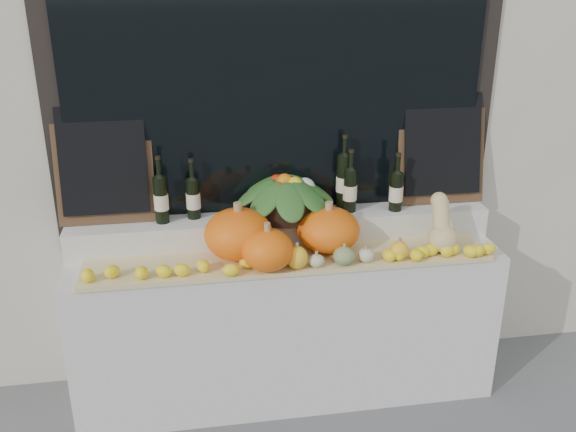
{
  "coord_description": "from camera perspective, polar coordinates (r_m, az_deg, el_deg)",
  "views": [
    {
      "loc": [
        -0.49,
        -1.54,
        2.37
      ],
      "look_at": [
        0.0,
        1.45,
        1.12
      ],
      "focal_mm": 40.0,
      "sensor_mm": 36.0,
      "label": 1
    }
  ],
  "objects": [
    {
      "name": "chalkboard_left",
      "position": [
        3.45,
        -16.1,
        4.55
      ],
      "size": [
        0.5,
        0.15,
        0.61
      ],
      "rotation": [
        -0.2,
        0.0,
        0.0
      ],
      "color": "#4C331E",
      "rests_on": "rear_tier"
    },
    {
      "name": "pumpkin_center",
      "position": [
        3.16,
        -1.83,
        -3.04
      ],
      "size": [
        0.3,
        0.3,
        0.21
      ],
      "primitive_type": "ellipsoid",
      "rotation": [
        0.0,
        0.0,
        -0.2
      ],
      "color": "orange",
      "rests_on": "straw_bedding"
    },
    {
      "name": "rear_tier",
      "position": [
        3.54,
        -0.59,
        -1.02
      ],
      "size": [
        2.3,
        0.25,
        0.16
      ],
      "primitive_type": "cube",
      "color": "silver",
      "rests_on": "display_sill"
    },
    {
      "name": "butternut_squash",
      "position": [
        3.46,
        13.5,
        -1.1
      ],
      "size": [
        0.16,
        0.22,
        0.3
      ],
      "color": "#DABE80",
      "rests_on": "straw_bedding"
    },
    {
      "name": "pumpkin_left",
      "position": [
        3.28,
        -4.42,
        -1.6
      ],
      "size": [
        0.43,
        0.43,
        0.26
      ],
      "primitive_type": "ellipsoid",
      "rotation": [
        0.0,
        0.0,
        -0.25
      ],
      "color": "orange",
      "rests_on": "straw_bedding"
    },
    {
      "name": "pumpkin_right",
      "position": [
        3.36,
        3.61,
        -1.23
      ],
      "size": [
        0.36,
        0.36,
        0.23
      ],
      "primitive_type": "ellipsoid",
      "rotation": [
        0.0,
        0.0,
        0.09
      ],
      "color": "orange",
      "rests_on": "straw_bedding"
    },
    {
      "name": "wine_bottle_tall",
      "position": [
        3.55,
        4.97,
        3.09
      ],
      "size": [
        0.08,
        0.08,
        0.42
      ],
      "color": "black",
      "rests_on": "rear_tier"
    },
    {
      "name": "wine_bottle_far_right",
      "position": [
        3.57,
        9.59,
        2.22
      ],
      "size": [
        0.08,
        0.08,
        0.33
      ],
      "color": "black",
      "rests_on": "rear_tier"
    },
    {
      "name": "wine_bottle_far_left",
      "position": [
        3.42,
        -11.22,
        1.49
      ],
      "size": [
        0.08,
        0.08,
        0.36
      ],
      "color": "black",
      "rests_on": "rear_tier"
    },
    {
      "name": "straw_bedding",
      "position": [
        3.32,
        0.14,
        -3.96
      ],
      "size": [
        2.1,
        0.32,
        0.02
      ],
      "primitive_type": "cube",
      "color": "tan",
      "rests_on": "display_sill"
    },
    {
      "name": "wine_bottle_near_left",
      "position": [
        3.46,
        -8.42,
        1.61
      ],
      "size": [
        0.08,
        0.08,
        0.33
      ],
      "color": "black",
      "rests_on": "rear_tier"
    },
    {
      "name": "wine_bottle_near_right",
      "position": [
        3.52,
        5.54,
        2.35
      ],
      "size": [
        0.08,
        0.08,
        0.35
      ],
      "color": "black",
      "rests_on": "rear_tier"
    },
    {
      "name": "lemon_heap",
      "position": [
        3.21,
        0.46,
        -4.11
      ],
      "size": [
        2.2,
        0.16,
        0.06
      ],
      "primitive_type": null,
      "color": "yellow",
      "rests_on": "straw_bedding"
    },
    {
      "name": "decorative_gourds",
      "position": [
        3.23,
        3.98,
        -3.59
      ],
      "size": [
        0.74,
        0.12,
        0.14
      ],
      "color": "#305A1B",
      "rests_on": "straw_bedding"
    },
    {
      "name": "chalkboard_right",
      "position": [
        3.7,
        13.53,
        5.99
      ],
      "size": [
        0.5,
        0.15,
        0.61
      ],
      "rotation": [
        -0.2,
        0.0,
        0.0
      ],
      "color": "#4C331E",
      "rests_on": "rear_tier"
    },
    {
      "name": "display_sill",
      "position": [
        3.65,
        -0.19,
        -9.47
      ],
      "size": [
        2.3,
        0.55,
        0.88
      ],
      "primitive_type": "cube",
      "color": "silver",
      "rests_on": "ground"
    },
    {
      "name": "produce_bowl",
      "position": [
        3.45,
        -0.28,
        1.92
      ],
      "size": [
        0.58,
        0.58,
        0.25
      ],
      "color": "black",
      "rests_on": "rear_tier"
    }
  ]
}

